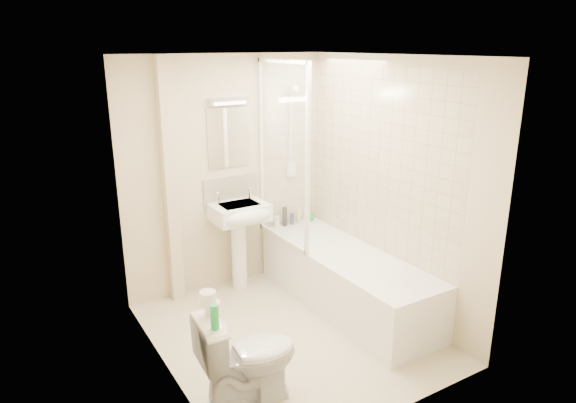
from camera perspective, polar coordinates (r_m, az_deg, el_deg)
floor at (r=4.74m, az=0.24°, el=-14.48°), size 2.50×2.50×0.00m
wall_back at (r=5.30m, az=-6.85°, el=2.98°), size 2.20×0.02×2.40m
wall_left at (r=3.81m, az=-14.00°, el=-3.14°), size 0.02×2.50×2.40m
wall_right at (r=4.88m, az=11.33°, el=1.52°), size 0.02×2.50×2.40m
ceiling at (r=4.04m, az=0.28°, el=15.90°), size 2.20×2.50×0.02m
tile_back at (r=5.59m, az=0.16°, el=6.19°), size 0.70×0.01×1.75m
tile_right at (r=4.94m, az=10.04°, el=4.47°), size 0.01×2.10×1.75m
pipe_boxing at (r=5.03m, az=-12.98°, el=1.88°), size 0.12×0.12×2.40m
splashback at (r=5.35m, az=-6.40°, el=1.24°), size 0.60×0.02×0.30m
mirror at (r=5.23m, az=-6.59°, el=7.04°), size 0.46×0.01×0.60m
strip_light at (r=5.15m, az=-6.62°, el=11.06°), size 0.42×0.07×0.07m
bathtub at (r=5.11m, az=6.48°, el=-8.46°), size 0.70×2.10×0.55m
shower_screen at (r=5.04m, az=-0.63°, el=5.26°), size 0.04×0.92×1.80m
shower_fixture at (r=5.53m, az=0.39°, el=7.34°), size 0.10×0.16×0.99m
pedestal_sink at (r=5.24m, az=-5.24°, el=-2.31°), size 0.55×0.50×1.06m
bottle_white_a at (r=5.63m, az=-1.25°, el=-2.28°), size 0.06×0.06×0.13m
bottle_black_b at (r=5.67m, az=-0.36°, el=-1.69°), size 0.05×0.05×0.22m
bottle_blue at (r=5.73m, az=0.45°, el=-1.93°), size 0.05×0.05×0.13m
bottle_cream at (r=5.77m, az=1.18°, el=-1.67°), size 0.05×0.05×0.15m
bottle_green at (r=5.86m, az=2.49°, el=-1.72°), size 0.07×0.07×0.09m
toilet at (r=3.81m, az=-4.46°, el=-16.81°), size 0.51×0.77×0.72m
toilet_roll_lower at (r=3.60m, az=-8.37°, el=-11.63°), size 0.11×0.11×0.09m
toilet_roll_upper at (r=3.53m, az=-8.90°, el=-10.55°), size 0.11×0.11×0.09m
green_bottle at (r=3.41m, az=-8.15°, el=-12.58°), size 0.05×0.05×0.17m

